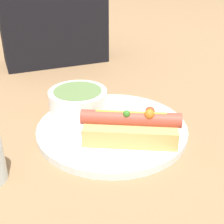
% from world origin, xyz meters
% --- Properties ---
extents(ground_plane, '(4.00, 4.00, 0.00)m').
position_xyz_m(ground_plane, '(0.00, 0.00, 0.00)').
color(ground_plane, '#93704C').
extents(dinner_plate, '(0.30, 0.30, 0.01)m').
position_xyz_m(dinner_plate, '(0.00, 0.00, 0.01)').
color(dinner_plate, white).
rests_on(dinner_plate, ground_plane).
extents(hot_dog, '(0.18, 0.14, 0.06)m').
position_xyz_m(hot_dog, '(0.02, -0.06, 0.04)').
color(hot_dog, '#DBAD60').
rests_on(hot_dog, dinner_plate).
extents(soup_bowl, '(0.12, 0.12, 0.05)m').
position_xyz_m(soup_bowl, '(-0.05, 0.08, 0.04)').
color(soup_bowl, white).
rests_on(soup_bowl, dinner_plate).
extents(spoon, '(0.08, 0.13, 0.01)m').
position_xyz_m(spoon, '(-0.04, 0.03, 0.02)').
color(spoon, '#B7B7BC').
rests_on(spoon, dinner_plate).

